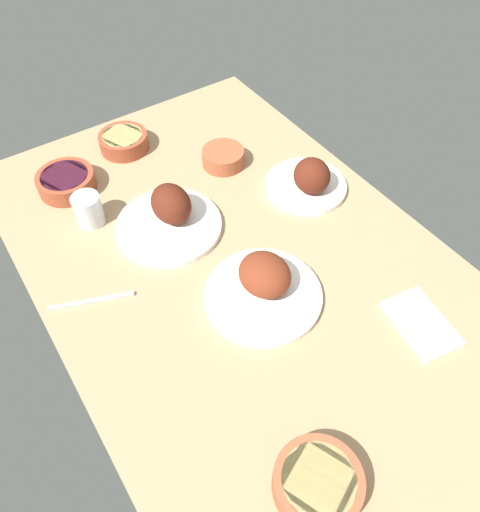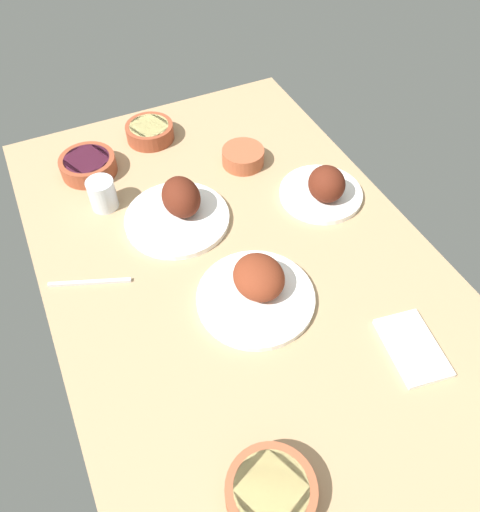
{
  "view_description": "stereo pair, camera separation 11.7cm",
  "coord_description": "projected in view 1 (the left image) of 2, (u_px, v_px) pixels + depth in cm",
  "views": [
    {
      "loc": [
        -62.56,
        42.36,
        95.88
      ],
      "look_at": [
        0.0,
        0.0,
        6.0
      ],
      "focal_mm": 34.92,
      "sensor_mm": 36.0,
      "label": 1
    },
    {
      "loc": [
        -68.36,
        32.17,
        95.88
      ],
      "look_at": [
        0.0,
        0.0,
        6.0
      ],
      "focal_mm": 34.92,
      "sensor_mm": 36.0,
      "label": 2
    }
  ],
  "objects": [
    {
      "name": "bowl_cream",
      "position": [
        223.0,
        157.0,
        1.4
      ],
      "size": [
        11.91,
        11.91,
        4.66
      ],
      "color": "#A35133",
      "rests_on": "dining_table"
    },
    {
      "name": "bowl_pasta",
      "position": [
        318.0,
        483.0,
        0.84
      ],
      "size": [
        15.5,
        15.5,
        4.78
      ],
      "color": "#A35133",
      "rests_on": "dining_table"
    },
    {
      "name": "folded_napkin",
      "position": [
        421.0,
        323.0,
        1.07
      ],
      "size": [
        17.74,
        12.68,
        1.2
      ],
      "primitive_type": "cube",
      "rotation": [
        0.0,
        0.0,
        -0.16
      ],
      "color": "white",
      "rests_on": "dining_table"
    },
    {
      "name": "fork_loose",
      "position": [
        92.0,
        301.0,
        1.11
      ],
      "size": [
        7.6,
        17.97,
        0.8
      ],
      "primitive_type": "cube",
      "rotation": [
        0.0,
        0.0,
        4.35
      ],
      "color": "silver",
      "rests_on": "dining_table"
    },
    {
      "name": "dining_table",
      "position": [
        240.0,
        267.0,
        1.2
      ],
      "size": [
        140.0,
        90.0,
        4.0
      ],
      "primitive_type": "cube",
      "color": "tan",
      "rests_on": "ground"
    },
    {
      "name": "plate_far_side",
      "position": [
        309.0,
        181.0,
        1.32
      ],
      "size": [
        22.06,
        22.06,
        10.73
      ],
      "color": "white",
      "rests_on": "dining_table"
    },
    {
      "name": "bowl_onions",
      "position": [
        66.0,
        181.0,
        1.33
      ],
      "size": [
        15.33,
        15.33,
        4.85
      ],
      "color": "brown",
      "rests_on": "dining_table"
    },
    {
      "name": "bowl_potatoes",
      "position": [
        124.0,
        141.0,
        1.45
      ],
      "size": [
        14.04,
        14.04,
        4.78
      ],
      "color": "brown",
      "rests_on": "dining_table"
    },
    {
      "name": "plate_center_main",
      "position": [
        170.0,
        215.0,
        1.24
      ],
      "size": [
        26.7,
        26.7,
        10.89
      ],
      "color": "white",
      "rests_on": "dining_table"
    },
    {
      "name": "plate_near_viewer",
      "position": [
        264.0,
        285.0,
        1.11
      ],
      "size": [
        26.52,
        26.52,
        9.28
      ],
      "color": "white",
      "rests_on": "dining_table"
    },
    {
      "name": "water_tumbler",
      "position": [
        88.0,
        210.0,
        1.24
      ],
      "size": [
        7.07,
        7.07,
        8.31
      ],
      "primitive_type": "cylinder",
      "color": "silver",
      "rests_on": "dining_table"
    }
  ]
}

